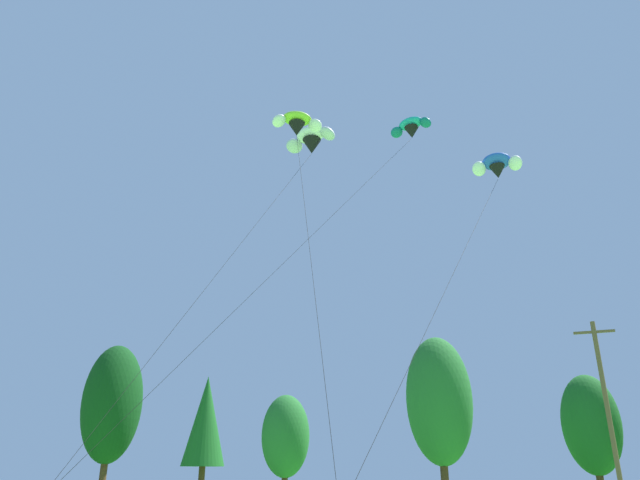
{
  "coord_description": "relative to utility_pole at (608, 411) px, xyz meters",
  "views": [
    {
      "loc": [
        7.31,
        5.6,
        2.43
      ],
      "look_at": [
        1.52,
        22.7,
        9.62
      ],
      "focal_mm": 32.72,
      "sensor_mm": 36.0,
      "label": 1
    }
  ],
  "objects": [
    {
      "name": "parafoil_kite_far_white",
      "position": [
        -14.61,
        -7.76,
        15.51
      ],
      "size": [
        3.86,
        16.31,
        20.25
      ],
      "color": "white"
    },
    {
      "name": "utility_pole",
      "position": [
        0.0,
        0.0,
        0.0
      ],
      "size": [
        2.2,
        0.26,
        10.5
      ],
      "color": "brown",
      "rests_on": "ground_plane"
    },
    {
      "name": "parafoil_kite_high_teal",
      "position": [
        -8.82,
        -5.96,
        16.26
      ],
      "size": [
        9.21,
        17.83,
        20.89
      ],
      "color": "teal"
    },
    {
      "name": "treeline_tree_a",
      "position": [
        -41.98,
        12.14,
        3.05
      ],
      "size": [
        5.62,
        5.62,
        14.14
      ],
      "color": "#472D19",
      "rests_on": "ground_plane"
    },
    {
      "name": "treeline_tree_e",
      "position": [
        0.55,
        16.29,
        0.41
      ],
      "size": [
        4.44,
        4.44,
        9.8
      ],
      "color": "#472D19",
      "rests_on": "ground_plane"
    },
    {
      "name": "parafoil_kite_mid_lime_white",
      "position": [
        -12.57,
        -15.32,
        11.6
      ],
      "size": [
        5.48,
        9.05,
        16.06
      ],
      "color": "#93D633"
    },
    {
      "name": "treeline_tree_d",
      "position": [
        -10.78,
        12.72,
        2.3
      ],
      "size": [
        5.29,
        5.29,
        12.92
      ],
      "color": "#472D19",
      "rests_on": "ground_plane"
    },
    {
      "name": "treeline_tree_b",
      "position": [
        -33.21,
        14.86,
        1.43
      ],
      "size": [
        4.04,
        4.04,
        11.1
      ],
      "color": "#472D19",
      "rests_on": "ground_plane"
    },
    {
      "name": "treeline_tree_c",
      "position": [
        -24.4,
        13.45,
        -0.18
      ],
      "size": [
        4.18,
        4.18,
        8.83
      ],
      "color": "#472D19",
      "rests_on": "ground_plane"
    },
    {
      "name": "parafoil_kite_low_blue_white",
      "position": [
        -4.18,
        -8.72,
        11.38
      ],
      "size": [
        5.45,
        15.24,
        15.99
      ],
      "color": "blue"
    }
  ]
}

